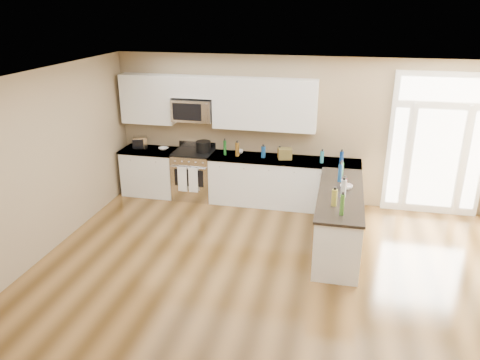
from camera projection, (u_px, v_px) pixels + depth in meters
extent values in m
plane|color=#483114|center=(254.00, 324.00, 5.73)|extent=(8.00, 8.00, 0.00)
plane|color=#96815F|center=(295.00, 131.00, 8.88)|extent=(7.00, 0.00, 7.00)
plane|color=white|center=(257.00, 97.00, 4.73)|extent=(8.00, 8.00, 0.00)
cube|color=white|center=(151.00, 172.00, 9.52)|extent=(1.06, 0.62, 0.90)
cube|color=black|center=(152.00, 190.00, 9.66)|extent=(1.02, 0.52, 0.10)
cube|color=black|center=(149.00, 150.00, 9.35)|extent=(1.10, 0.66, 0.04)
cube|color=white|center=(283.00, 183.00, 8.97)|extent=(2.81, 0.62, 0.90)
cube|color=black|center=(282.00, 202.00, 9.11)|extent=(2.77, 0.52, 0.10)
cube|color=black|center=(284.00, 160.00, 8.80)|extent=(2.85, 0.66, 0.04)
cube|color=white|center=(338.00, 221.00, 7.43)|extent=(0.65, 2.28, 0.90)
cube|color=black|center=(337.00, 243.00, 7.57)|extent=(0.61, 2.18, 0.10)
cube|color=black|center=(341.00, 193.00, 7.26)|extent=(0.69, 2.32, 0.04)
cube|color=white|center=(148.00, 99.00, 9.13)|extent=(1.04, 0.33, 0.95)
cube|color=white|center=(265.00, 104.00, 8.66)|extent=(1.94, 0.33, 0.95)
cube|color=white|center=(193.00, 87.00, 8.84)|extent=(0.82, 0.33, 0.40)
cube|color=silver|center=(193.00, 110.00, 8.97)|extent=(0.78, 0.40, 0.42)
cube|color=black|center=(187.00, 112.00, 8.79)|extent=(0.56, 0.01, 0.32)
cube|color=white|center=(437.00, 145.00, 8.36)|extent=(1.70, 0.08, 2.60)
cube|color=white|center=(435.00, 159.00, 8.40)|extent=(0.78, 0.02, 1.80)
cube|color=white|center=(397.00, 157.00, 8.54)|extent=(0.22, 0.02, 1.80)
cube|color=white|center=(475.00, 162.00, 8.27)|extent=(0.22, 0.02, 1.80)
cube|color=white|center=(446.00, 90.00, 7.96)|extent=(1.50, 0.02, 0.40)
cube|color=silver|center=(194.00, 175.00, 9.33)|extent=(0.77, 0.63, 0.92)
cube|color=black|center=(193.00, 153.00, 9.16)|extent=(0.77, 0.60, 0.03)
cube|color=silver|center=(198.00, 145.00, 9.41)|extent=(0.77, 0.04, 0.14)
cube|color=black|center=(189.00, 178.00, 9.02)|extent=(0.58, 0.01, 0.34)
cylinder|color=silver|center=(188.00, 168.00, 8.92)|extent=(0.70, 0.02, 0.02)
cube|color=white|center=(182.00, 179.00, 9.02)|extent=(0.18, 0.02, 0.50)
cube|color=white|center=(193.00, 180.00, 8.97)|extent=(0.18, 0.02, 0.50)
cylinder|color=black|center=(203.00, 146.00, 9.13)|extent=(0.37, 0.37, 0.23)
cube|color=silver|center=(140.00, 142.00, 9.40)|extent=(0.33, 0.30, 0.23)
cube|color=brown|center=(285.00, 154.00, 8.74)|extent=(0.28, 0.22, 0.20)
imported|color=white|center=(163.00, 149.00, 9.32)|extent=(0.24, 0.24, 0.04)
imported|color=white|center=(346.00, 187.00, 7.37)|extent=(0.25, 0.25, 0.06)
imported|color=white|center=(240.00, 151.00, 9.07)|extent=(0.12, 0.12, 0.08)
cylinder|color=#19591E|center=(341.00, 169.00, 7.91)|extent=(0.07, 0.07, 0.23)
cylinder|color=navy|center=(263.00, 152.00, 8.83)|extent=(0.09, 0.09, 0.21)
cylinder|color=brown|center=(237.00, 149.00, 8.90)|extent=(0.08, 0.08, 0.26)
cylinder|color=olive|center=(334.00, 198.00, 6.73)|extent=(0.08, 0.08, 0.25)
cylinder|color=#26727F|center=(322.00, 157.00, 8.54)|extent=(0.07, 0.07, 0.22)
cylinder|color=#591919|center=(344.00, 184.00, 7.31)|extent=(0.08, 0.08, 0.19)
cylinder|color=#B2B2B7|center=(344.00, 188.00, 7.02)|extent=(0.08, 0.08, 0.28)
cylinder|color=navy|center=(342.00, 157.00, 8.52)|extent=(0.07, 0.07, 0.22)
cylinder|color=#3F7226|center=(342.00, 205.00, 6.43)|extent=(0.06, 0.06, 0.30)
cylinder|color=#19591E|center=(225.00, 148.00, 8.97)|extent=(0.06, 0.06, 0.28)
cylinder|color=navy|center=(340.00, 173.00, 7.62)|extent=(0.07, 0.07, 0.30)
cylinder|color=brown|center=(280.00, 153.00, 8.83)|extent=(0.08, 0.08, 0.18)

